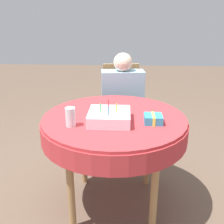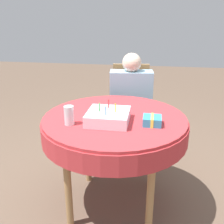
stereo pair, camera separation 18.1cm
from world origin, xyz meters
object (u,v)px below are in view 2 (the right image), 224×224
chair (130,110)px  gift_box (152,121)px  birthday_cake (108,117)px  drinking_glass (69,115)px  person (131,99)px

chair → gift_box: size_ratio=7.63×
birthday_cake → gift_box: size_ratio=2.20×
birthday_cake → drinking_glass: birthday_cake is taller
chair → birthday_cake: bearing=-100.5°
birthday_cake → drinking_glass: (-0.24, -0.08, 0.03)m
drinking_glass → person: bearing=70.5°
chair → birthday_cake: (-0.07, -0.93, 0.29)m
person → birthday_cake: 0.85m
gift_box → birthday_cake: bearing=179.7°
chair → drinking_glass: size_ratio=7.64×
drinking_glass → gift_box: size_ratio=1.00×
chair → person: person is taller
person → drinking_glass: person is taller
person → birthday_cake: bearing=-101.7°
person → drinking_glass: (-0.32, -0.92, 0.17)m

